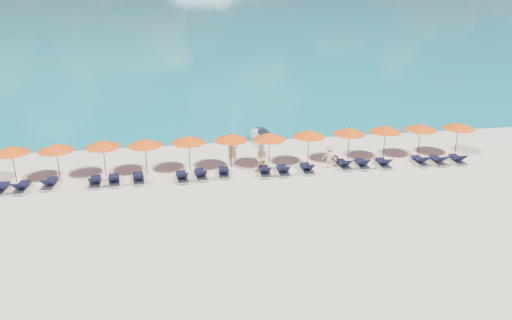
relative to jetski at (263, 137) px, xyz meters
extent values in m
plane|color=beige|center=(-1.64, -9.62, -0.38)|extent=(1400.00, 1400.00, 0.00)
ellipsoid|color=black|center=(-151.64, 550.38, -35.38)|extent=(162.00, 126.00, 85.50)
cube|color=white|center=(0.00, 0.03, -0.06)|extent=(1.37, 2.71, 0.59)
cube|color=black|center=(0.03, -0.19, 0.38)|extent=(0.70, 1.15, 0.38)
cylinder|color=black|center=(-0.11, 0.67, 0.54)|extent=(0.60, 0.16, 0.06)
imported|color=tan|center=(-2.69, -4.14, 0.60)|extent=(0.84, 0.71, 1.96)
imported|color=tan|center=(-1.11, -5.60, 0.51)|extent=(0.99, 0.78, 1.77)
imported|color=tan|center=(3.14, -5.56, 0.33)|extent=(1.02, 0.77, 1.43)
cylinder|color=black|center=(-15.32, -4.78, 0.72)|extent=(0.05, 0.05, 2.20)
cone|color=#E5480A|center=(-15.32, -4.78, 1.64)|extent=(2.10, 2.10, 0.42)
sphere|color=black|center=(-15.32, -4.78, 1.86)|extent=(0.08, 0.08, 0.08)
cylinder|color=black|center=(-12.93, -4.79, 0.72)|extent=(0.05, 0.05, 2.20)
cone|color=#E5480A|center=(-12.93, -4.79, 1.64)|extent=(2.10, 2.10, 0.42)
sphere|color=black|center=(-12.93, -4.79, 1.86)|extent=(0.08, 0.08, 0.08)
cylinder|color=black|center=(-10.35, -4.59, 0.72)|extent=(0.05, 0.05, 2.20)
cone|color=#E5480A|center=(-10.35, -4.59, 1.64)|extent=(2.10, 2.10, 0.42)
sphere|color=black|center=(-10.35, -4.59, 1.86)|extent=(0.08, 0.08, 0.08)
cylinder|color=black|center=(-7.94, -4.73, 0.72)|extent=(0.05, 0.05, 2.20)
cone|color=#E5480A|center=(-7.94, -4.73, 1.64)|extent=(2.10, 2.10, 0.42)
sphere|color=black|center=(-7.94, -4.73, 1.86)|extent=(0.08, 0.08, 0.08)
cylinder|color=black|center=(-5.39, -4.61, 0.72)|extent=(0.05, 0.05, 2.20)
cone|color=#E5480A|center=(-5.39, -4.61, 1.64)|extent=(2.10, 2.10, 0.42)
sphere|color=black|center=(-5.39, -4.61, 1.86)|extent=(0.08, 0.08, 0.08)
cylinder|color=black|center=(-2.84, -4.60, 0.72)|extent=(0.05, 0.05, 2.20)
cone|color=#E5480A|center=(-2.84, -4.60, 1.64)|extent=(2.10, 2.10, 0.42)
sphere|color=black|center=(-2.84, -4.60, 1.86)|extent=(0.08, 0.08, 0.08)
cylinder|color=black|center=(-0.51, -4.79, 0.72)|extent=(0.05, 0.05, 2.20)
cone|color=#E5480A|center=(-0.51, -4.79, 1.64)|extent=(2.10, 2.10, 0.42)
sphere|color=black|center=(-0.51, -4.79, 1.86)|extent=(0.08, 0.08, 0.08)
cylinder|color=black|center=(2.01, -4.68, 0.72)|extent=(0.05, 0.05, 2.20)
cone|color=#E5480A|center=(2.01, -4.68, 1.64)|extent=(2.10, 2.10, 0.42)
sphere|color=black|center=(2.01, -4.68, 1.86)|extent=(0.08, 0.08, 0.08)
cylinder|color=black|center=(4.69, -4.59, 0.72)|extent=(0.05, 0.05, 2.20)
cone|color=#E5480A|center=(4.69, -4.59, 1.64)|extent=(2.10, 2.10, 0.42)
sphere|color=black|center=(4.69, -4.59, 1.86)|extent=(0.08, 0.08, 0.08)
cylinder|color=black|center=(7.14, -4.54, 0.72)|extent=(0.05, 0.05, 2.20)
cone|color=#E5480A|center=(7.14, -4.54, 1.64)|extent=(2.10, 2.10, 0.42)
sphere|color=black|center=(7.14, -4.54, 1.86)|extent=(0.08, 0.08, 0.08)
cylinder|color=black|center=(9.54, -4.54, 0.72)|extent=(0.05, 0.05, 2.20)
cone|color=#E5480A|center=(9.54, -4.54, 1.64)|extent=(2.10, 2.10, 0.42)
sphere|color=black|center=(9.54, -4.54, 1.86)|extent=(0.08, 0.08, 0.08)
cylinder|color=black|center=(12.12, -4.70, 0.72)|extent=(0.05, 0.05, 2.20)
cone|color=#E5480A|center=(12.12, -4.70, 1.64)|extent=(2.10, 2.10, 0.42)
sphere|color=black|center=(12.12, -4.70, 1.86)|extent=(0.08, 0.08, 0.08)
cube|color=silver|center=(-15.81, -6.07, -0.24)|extent=(0.75, 1.74, 0.06)
cube|color=black|center=(-15.79, -5.82, -0.08)|extent=(0.63, 1.14, 0.04)
cube|color=silver|center=(-14.73, -6.05, -0.24)|extent=(0.75, 1.74, 0.06)
cube|color=black|center=(-14.71, -5.80, -0.08)|extent=(0.63, 1.14, 0.04)
cube|color=black|center=(-14.77, -6.59, 0.17)|extent=(0.59, 0.58, 0.43)
cube|color=silver|center=(-13.29, -5.77, -0.24)|extent=(0.79, 1.75, 0.06)
cube|color=black|center=(-13.26, -5.52, -0.08)|extent=(0.66, 1.15, 0.04)
cube|color=black|center=(-13.34, -6.31, 0.17)|extent=(0.60, 0.59, 0.43)
cube|color=silver|center=(-10.81, -5.93, -0.24)|extent=(0.69, 1.73, 0.06)
cube|color=black|center=(-10.82, -5.68, -0.08)|extent=(0.60, 1.12, 0.04)
cube|color=black|center=(-10.79, -6.48, 0.17)|extent=(0.57, 0.56, 0.43)
cube|color=silver|center=(-9.77, -5.88, -0.24)|extent=(0.79, 1.76, 0.06)
cube|color=black|center=(-9.80, -5.63, -0.08)|extent=(0.66, 1.15, 0.04)
cube|color=black|center=(-9.72, -6.42, 0.17)|extent=(0.60, 0.59, 0.43)
cube|color=silver|center=(-8.40, -5.85, -0.24)|extent=(0.77, 1.75, 0.06)
cube|color=black|center=(-8.42, -5.60, -0.08)|extent=(0.65, 1.14, 0.04)
cube|color=black|center=(-8.35, -6.40, 0.17)|extent=(0.60, 0.58, 0.43)
cube|color=silver|center=(-5.91, -6.05, -0.24)|extent=(0.78, 1.75, 0.06)
cube|color=black|center=(-5.93, -5.80, -0.08)|extent=(0.65, 1.15, 0.04)
cube|color=black|center=(-5.85, -6.59, 0.17)|extent=(0.60, 0.59, 0.43)
cube|color=silver|center=(-4.82, -5.87, -0.24)|extent=(0.79, 1.76, 0.06)
cube|color=black|center=(-4.85, -5.63, -0.08)|extent=(0.66, 1.15, 0.04)
cube|color=black|center=(-4.76, -6.42, 0.17)|extent=(0.60, 0.59, 0.43)
cube|color=silver|center=(-3.43, -5.74, -0.24)|extent=(0.76, 1.75, 0.06)
cube|color=black|center=(-3.41, -5.49, -0.08)|extent=(0.64, 1.14, 0.04)
cube|color=black|center=(-3.48, -6.28, 0.17)|extent=(0.59, 0.58, 0.43)
cube|color=silver|center=(-1.00, -5.99, -0.24)|extent=(0.67, 1.72, 0.06)
cube|color=black|center=(-0.99, -5.74, -0.08)|extent=(0.58, 1.12, 0.04)
cube|color=black|center=(-1.02, -6.54, 0.17)|extent=(0.57, 0.55, 0.43)
cube|color=silver|center=(0.11, -6.06, -0.24)|extent=(0.68, 1.72, 0.06)
cube|color=black|center=(0.12, -5.81, -0.08)|extent=(0.59, 1.12, 0.04)
cube|color=black|center=(0.09, -6.61, 0.17)|extent=(0.57, 0.55, 0.43)
cube|color=silver|center=(1.61, -5.98, -0.24)|extent=(0.66, 1.71, 0.06)
cube|color=black|center=(1.61, -5.73, -0.08)|extent=(0.57, 1.11, 0.04)
cube|color=black|center=(1.59, -6.53, 0.17)|extent=(0.56, 0.55, 0.43)
cube|color=silver|center=(4.02, -5.73, -0.24)|extent=(0.69, 1.73, 0.06)
cube|color=black|center=(4.01, -5.48, -0.08)|extent=(0.60, 1.12, 0.04)
cube|color=black|center=(4.05, -6.28, 0.17)|extent=(0.57, 0.56, 0.43)
cube|color=silver|center=(5.19, -5.78, -0.24)|extent=(0.69, 1.73, 0.06)
cube|color=black|center=(5.20, -5.53, -0.08)|extent=(0.60, 1.12, 0.04)
cube|color=black|center=(5.16, -6.33, 0.17)|extent=(0.57, 0.56, 0.43)
cube|color=silver|center=(6.55, -5.92, -0.24)|extent=(0.68, 1.72, 0.06)
cube|color=black|center=(6.56, -5.67, -0.08)|extent=(0.59, 1.12, 0.04)
cube|color=black|center=(6.53, -6.47, 0.17)|extent=(0.57, 0.55, 0.43)
cube|color=silver|center=(9.01, -5.93, -0.24)|extent=(0.65, 1.71, 0.06)
cube|color=black|center=(9.01, -5.68, -0.08)|extent=(0.57, 1.11, 0.04)
cube|color=black|center=(9.02, -6.48, 0.17)|extent=(0.56, 0.55, 0.43)
cube|color=silver|center=(10.15, -6.07, -0.24)|extent=(0.64, 1.71, 0.06)
cube|color=black|center=(10.15, -5.82, -0.08)|extent=(0.56, 1.11, 0.04)
cube|color=black|center=(10.16, -6.62, 0.17)|extent=(0.56, 0.54, 0.43)
cube|color=silver|center=(11.46, -6.08, -0.24)|extent=(0.74, 1.74, 0.06)
cube|color=black|center=(11.48, -5.83, -0.08)|extent=(0.63, 1.14, 0.04)
cube|color=black|center=(11.42, -6.63, 0.17)|extent=(0.59, 0.58, 0.43)
camera|label=1|loc=(-6.20, -33.19, 10.93)|focal=35.00mm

